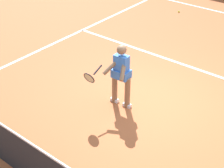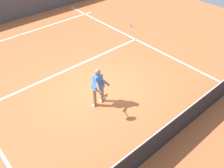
{
  "view_description": "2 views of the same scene",
  "coord_description": "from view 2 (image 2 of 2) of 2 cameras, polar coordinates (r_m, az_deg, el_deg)",
  "views": [
    {
      "loc": [
        -3.39,
        5.81,
        4.76
      ],
      "look_at": [
        0.43,
        0.99,
        0.79
      ],
      "focal_mm": 54.22,
      "sensor_mm": 36.0,
      "label": 1
    },
    {
      "loc": [
        4.56,
        5.97,
        6.25
      ],
      "look_at": [
        0.05,
        0.82,
        0.83
      ],
      "focal_mm": 38.96,
      "sensor_mm": 36.0,
      "label": 2
    }
  ],
  "objects": [
    {
      "name": "ground_plane",
      "position": [
        9.77,
        -2.95,
        -1.43
      ],
      "size": [
        23.83,
        23.83,
        0.0
      ],
      "primitive_type": "plane",
      "color": "#C66638"
    },
    {
      "name": "court_net",
      "position": [
        7.75,
        13.44,
        -10.79
      ],
      "size": [
        8.99,
        0.08,
        1.1
      ],
      "color": "#4C4C51",
      "rests_on": "ground"
    },
    {
      "name": "tennis_ball_mid",
      "position": [
        14.62,
        -20.78,
        10.7
      ],
      "size": [
        0.07,
        0.07,
        0.07
      ],
      "primitive_type": "sphere",
      "color": "#D1E533",
      "rests_on": "ground"
    },
    {
      "name": "sideline_left_marking",
      "position": [
        12.27,
        12.43,
        6.83
      ],
      "size": [
        0.1,
        16.33,
        0.01
      ],
      "primitive_type": "cube",
      "color": "white",
      "rests_on": "ground"
    },
    {
      "name": "baseline_marking",
      "position": [
        14.81,
        -19.68,
        11.19
      ],
      "size": [
        9.31,
        0.1,
        0.01
      ],
      "primitive_type": "cube",
      "color": "white",
      "rests_on": "ground"
    },
    {
      "name": "service_line_marking",
      "position": [
        11.14,
        -9.61,
        3.7
      ],
      "size": [
        8.31,
        0.1,
        0.01
      ],
      "primitive_type": "cube",
      "color": "white",
      "rests_on": "ground"
    },
    {
      "name": "water_bottle",
      "position": [
        14.7,
        4.37,
        13.64
      ],
      "size": [
        0.07,
        0.07,
        0.24
      ],
      "primitive_type": "cylinder",
      "color": "#4C9EE5",
      "rests_on": "ground"
    },
    {
      "name": "court_back_wall",
      "position": [
        16.46,
        -23.61,
        15.86
      ],
      "size": [
        13.31,
        0.24,
        1.53
      ],
      "primitive_type": "cube",
      "color": "#47474C",
      "rests_on": "ground"
    },
    {
      "name": "tennis_player",
      "position": [
        8.63,
        -3.23,
        -0.45
      ],
      "size": [
        0.76,
        0.95,
        1.55
      ],
      "color": "#8C6647",
      "rests_on": "ground"
    }
  ]
}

